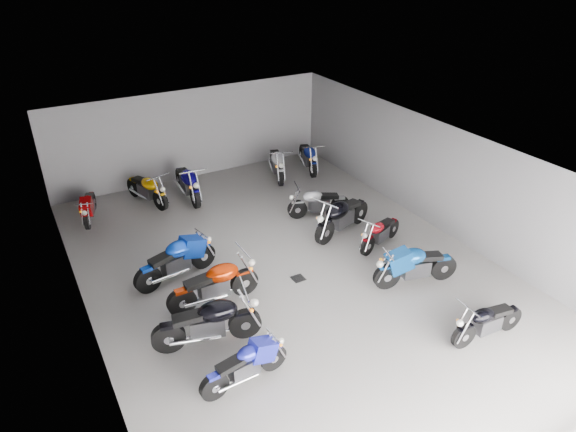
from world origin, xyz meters
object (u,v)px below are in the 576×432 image
object	(u,v)px
motorcycle_right_a	(487,321)
motorcycle_right_c	(415,266)
motorcycle_back_b	(147,189)
motorcycle_back_e	(277,163)
drain_grate	(298,278)
motorcycle_back_a	(89,206)
motorcycle_right_e	(342,216)
motorcycle_right_d	(380,232)
motorcycle_back_f	(308,157)
motorcycle_left_d	(215,284)
motorcycle_right_f	(318,202)
motorcycle_left_e	(177,260)
motorcycle_left_c	(208,323)
motorcycle_back_c	(188,183)
motorcycle_left_b	(245,365)

from	to	relation	value
motorcycle_right_a	motorcycle_right_c	size ratio (longest dim) A/B	0.87
motorcycle_back_b	motorcycle_back_e	distance (m)	4.72
drain_grate	motorcycle_back_a	world-z (taller)	motorcycle_back_a
motorcycle_back_a	motorcycle_back_e	xyz separation A→B (m)	(6.59, -0.02, 0.10)
drain_grate	motorcycle_right_e	xyz separation A→B (m)	(2.29, 1.38, 0.57)
motorcycle_right_d	motorcycle_back_f	bearing A→B (deg)	-30.38
drain_grate	motorcycle_back_e	world-z (taller)	motorcycle_back_e
motorcycle_left_d	motorcycle_right_f	distance (m)	5.15
motorcycle_right_c	motorcycle_back_b	world-z (taller)	motorcycle_right_c
motorcycle_left_e	motorcycle_right_c	bearing A→B (deg)	46.21
motorcycle_left_e	motorcycle_back_f	xyz separation A→B (m)	(6.60, 4.40, -0.03)
motorcycle_left_c	drain_grate	bearing A→B (deg)	124.82
motorcycle_right_e	motorcycle_right_c	bearing A→B (deg)	164.23
motorcycle_left_c	motorcycle_back_b	size ratio (longest dim) A/B	1.11
motorcycle_back_c	motorcycle_back_f	world-z (taller)	motorcycle_back_c
motorcycle_back_a	motorcycle_back_c	size ratio (longest dim) A/B	0.76
motorcycle_right_a	motorcycle_back_e	size ratio (longest dim) A/B	0.88
motorcycle_right_e	motorcycle_back_a	world-z (taller)	motorcycle_right_e
drain_grate	motorcycle_back_e	size ratio (longest dim) A/B	0.15
drain_grate	motorcycle_right_c	xyz separation A→B (m)	(2.43, -1.61, 0.53)
motorcycle_left_d	drain_grate	bearing A→B (deg)	87.43
motorcycle_back_b	motorcycle_back_f	bearing A→B (deg)	159.91
motorcycle_right_c	motorcycle_back_a	distance (m)	9.92
motorcycle_right_d	motorcycle_back_b	bearing A→B (deg)	20.70
motorcycle_right_e	motorcycle_right_f	bearing A→B (deg)	-17.11
motorcycle_back_e	drain_grate	bearing A→B (deg)	85.75
motorcycle_left_d	motorcycle_right_a	xyz separation A→B (m)	(4.65, -4.03, -0.09)
motorcycle_right_e	motorcycle_back_a	xyz separation A→B (m)	(-6.30, 4.56, -0.13)
motorcycle_left_c	motorcycle_back_c	world-z (taller)	motorcycle_back_c
motorcycle_left_e	motorcycle_right_e	world-z (taller)	motorcycle_right_e
motorcycle_right_f	motorcycle_left_b	bearing A→B (deg)	154.05
motorcycle_right_e	motorcycle_back_e	world-z (taller)	motorcycle_right_e
motorcycle_left_d	motorcycle_back_c	size ratio (longest dim) A/B	0.97
motorcycle_left_e	motorcycle_back_b	distance (m)	4.63
motorcycle_left_e	motorcycle_right_d	bearing A→B (deg)	64.68
motorcycle_right_d	motorcycle_left_e	bearing A→B (deg)	57.53
motorcycle_right_e	motorcycle_right_f	xyz separation A→B (m)	(-0.03, 1.23, -0.09)
motorcycle_left_d	motorcycle_back_a	distance (m)	6.10
motorcycle_left_d	motorcycle_right_e	distance (m)	4.70
motorcycle_left_b	motorcycle_back_a	xyz separation A→B (m)	(-1.34, 8.45, -0.01)
motorcycle_right_c	motorcycle_right_d	world-z (taller)	motorcycle_right_c
motorcycle_right_a	drain_grate	bearing A→B (deg)	35.41
motorcycle_back_a	motorcycle_back_c	world-z (taller)	motorcycle_back_c
motorcycle_left_b	motorcycle_right_c	xyz separation A→B (m)	(5.10, 0.90, 0.08)
motorcycle_right_c	motorcycle_left_e	bearing A→B (deg)	72.88
motorcycle_right_a	motorcycle_back_c	bearing A→B (deg)	22.23
drain_grate	motorcycle_right_d	distance (m)	2.86
drain_grate	motorcycle_left_d	xyz separation A→B (m)	(-2.23, 0.10, 0.54)
motorcycle_back_e	motorcycle_back_f	distance (m)	1.34
motorcycle_left_c	motorcycle_left_d	bearing A→B (deg)	165.66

